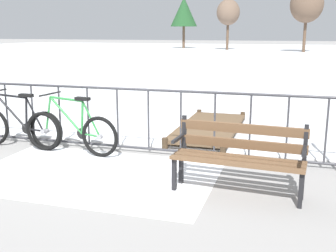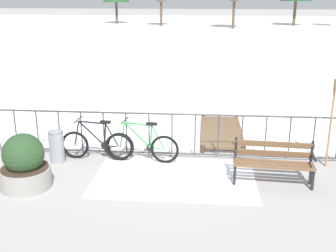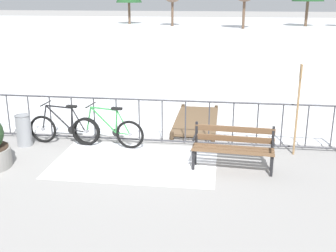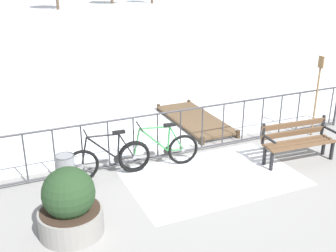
# 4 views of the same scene
# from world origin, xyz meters

# --- Properties ---
(ground_plane) EXTENTS (160.00, 160.00, 0.00)m
(ground_plane) POSITION_xyz_m (0.00, 0.00, 0.00)
(ground_plane) COLOR gray
(frozen_pond) EXTENTS (80.00, 56.00, 0.03)m
(frozen_pond) POSITION_xyz_m (0.00, 28.40, 0.01)
(frozen_pond) COLOR white
(frozen_pond) RESTS_ON ground
(snow_patch) EXTENTS (3.38, 2.17, 0.01)m
(snow_patch) POSITION_xyz_m (0.15, -1.20, 0.00)
(snow_patch) COLOR white
(snow_patch) RESTS_ON ground
(railing_fence) EXTENTS (9.06, 0.06, 1.07)m
(railing_fence) POSITION_xyz_m (0.00, 0.00, 0.56)
(railing_fence) COLOR #38383D
(railing_fence) RESTS_ON ground
(bicycle_near_railing) EXTENTS (1.71, 0.52, 0.97)m
(bicycle_near_railing) POSITION_xyz_m (-0.65, -0.35, 0.37)
(bicycle_near_railing) COLOR black
(bicycle_near_railing) RESTS_ON ground
(bicycle_second) EXTENTS (1.71, 0.52, 0.97)m
(bicycle_second) POSITION_xyz_m (-1.72, -0.32, 0.37)
(bicycle_second) COLOR black
(bicycle_second) RESTS_ON ground
(park_bench) EXTENTS (1.63, 0.59, 0.89)m
(park_bench) POSITION_xyz_m (2.16, -1.25, 0.51)
(park_bench) COLOR brown
(park_bench) RESTS_ON ground
(planter_with_shrub) EXTENTS (1.01, 1.01, 1.11)m
(planter_with_shrub) POSITION_xyz_m (-2.79, -1.87, 0.49)
(planter_with_shrub) COLOR gray
(planter_with_shrub) RESTS_ON ground
(trash_bin) EXTENTS (0.35, 0.35, 0.73)m
(trash_bin) POSITION_xyz_m (-2.60, -0.55, 0.37)
(trash_bin) COLOR gray
(trash_bin) RESTS_ON ground
(oar_upright) EXTENTS (0.04, 0.16, 1.98)m
(oar_upright) POSITION_xyz_m (3.49, -0.29, 1.14)
(oar_upright) COLOR #937047
(oar_upright) RESTS_ON ground
(wooden_dock) EXTENTS (1.10, 2.76, 0.20)m
(wooden_dock) POSITION_xyz_m (1.22, 1.63, 0.12)
(wooden_dock) COLOR brown
(wooden_dock) RESTS_ON ground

